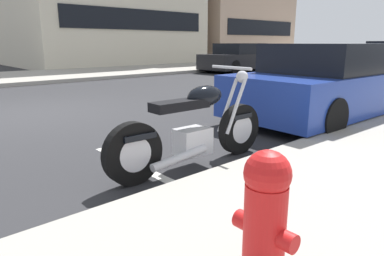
{
  "coord_description": "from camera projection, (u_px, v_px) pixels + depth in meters",
  "views": [
    {
      "loc": [
        -2.02,
        -7.26,
        1.39
      ],
      "look_at": [
        0.48,
        -4.45,
        0.45
      ],
      "focal_mm": 32.2,
      "sensor_mm": 36.0,
      "label": 1
    }
  ],
  "objects": [
    {
      "name": "car_opposite_curb",
      "position": [
        240.0,
        58.0,
        16.95
      ],
      "size": [
        4.52,
        2.05,
        1.35
      ],
      "rotation": [
        0.0,
        0.0,
        3.21
      ],
      "color": "black",
      "rests_on": "ground"
    },
    {
      "name": "sidewalk_far_curb",
      "position": [
        205.0,
        66.0,
        19.93
      ],
      "size": [
        120.0,
        5.0,
        0.14
      ],
      "primitive_type": "cube",
      "color": "gray",
      "rests_on": "ground"
    },
    {
      "name": "parked_car_behind_motorcycle",
      "position": [
        331.0,
        83.0,
        6.46
      ],
      "size": [
        4.39,
        2.01,
        1.37
      ],
      "rotation": [
        0.0,
        0.0,
        -0.04
      ],
      "color": "navy",
      "rests_on": "ground"
    },
    {
      "name": "fire_hydrant",
      "position": [
        265.0,
        216.0,
        1.75
      ],
      "size": [
        0.24,
        0.36,
        0.74
      ],
      "color": "red",
      "rests_on": "sidewalk_near_curb"
    },
    {
      "name": "parked_motorcycle",
      "position": [
        195.0,
        130.0,
        3.88
      ],
      "size": [
        2.2,
        0.62,
        1.12
      ],
      "rotation": [
        0.0,
        0.0,
        -0.02
      ],
      "color": "black",
      "rests_on": "ground"
    },
    {
      "name": "parking_stall_stripe",
      "position": [
        146.0,
        170.0,
        3.84
      ],
      "size": [
        0.12,
        2.2,
        0.01
      ],
      "primitive_type": "cube",
      "color": "silver",
      "rests_on": "ground"
    },
    {
      "name": "ground_plane",
      "position": [
        27.0,
        114.0,
        6.9
      ],
      "size": [
        260.0,
        260.0,
        0.0
      ],
      "primitive_type": "plane",
      "color": "#28282B"
    }
  ]
}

